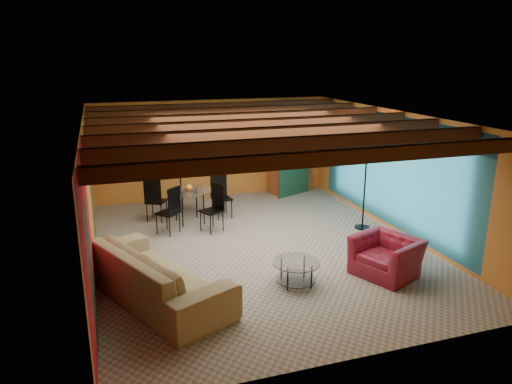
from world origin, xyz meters
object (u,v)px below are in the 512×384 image
object	(u,v)px
coffee_table	(296,273)
floor_lamp	(365,183)
sofa	(155,274)
dining_table	(189,200)
potted_plant	(292,113)
vase	(188,174)
armchair	(386,256)
armoire	(291,158)

from	to	relation	value
coffee_table	floor_lamp	world-z (taller)	floor_lamp
sofa	dining_table	size ratio (longest dim) A/B	1.41
sofa	coffee_table	bearing A→B (deg)	-120.79
sofa	potted_plant	distance (m)	7.13
sofa	dining_table	world-z (taller)	dining_table
sofa	vase	xyz separation A→B (m)	(1.22, 3.52, 0.76)
sofa	dining_table	bearing A→B (deg)	-43.78
armchair	vase	world-z (taller)	vase
potted_plant	vase	world-z (taller)	potted_plant
sofa	dining_table	xyz separation A→B (m)	(1.22, 3.52, 0.11)
dining_table	floor_lamp	bearing A→B (deg)	-23.72
floor_lamp	vase	world-z (taller)	floor_lamp
potted_plant	vase	distance (m)	3.84
coffee_table	dining_table	world-z (taller)	dining_table
sofa	coffee_table	distance (m)	2.40
armchair	vase	bearing A→B (deg)	-167.16
coffee_table	floor_lamp	xyz separation A→B (m)	(2.56, 2.15, 0.85)
vase	dining_table	bearing A→B (deg)	0.00
armoire	sofa	bearing A→B (deg)	-154.34
sofa	potted_plant	size ratio (longest dim) A/B	6.31
floor_lamp	potted_plant	world-z (taller)	potted_plant
armchair	potted_plant	distance (m)	5.96
floor_lamp	potted_plant	bearing A→B (deg)	97.71
armoire	floor_lamp	xyz separation A→B (m)	(0.45, -3.33, 0.04)
coffee_table	armchair	bearing A→B (deg)	-4.91
armoire	floor_lamp	distance (m)	3.36
dining_table	armoire	world-z (taller)	armoire
dining_table	vase	bearing A→B (deg)	0.00
coffee_table	armoire	xyz separation A→B (m)	(2.11, 5.47, 0.81)
potted_plant	coffee_table	bearing A→B (deg)	-111.10
sofa	vase	distance (m)	3.81
coffee_table	dining_table	bearing A→B (deg)	107.03
floor_lamp	vase	size ratio (longest dim) A/B	11.55
armchair	armoire	size ratio (longest dim) A/B	0.53
vase	potted_plant	bearing A→B (deg)	27.36
armchair	armoire	xyz separation A→B (m)	(0.41, 5.62, 0.67)
dining_table	potted_plant	world-z (taller)	potted_plant
armchair	armoire	bearing A→B (deg)	152.61
armoire	dining_table	bearing A→B (deg)	-176.25
vase	floor_lamp	bearing A→B (deg)	-23.72
dining_table	floor_lamp	xyz separation A→B (m)	(3.72, -1.63, 0.52)
coffee_table	dining_table	size ratio (longest dim) A/B	0.40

